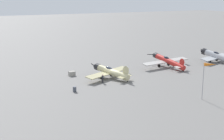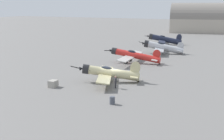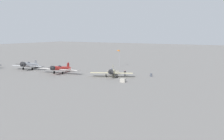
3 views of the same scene
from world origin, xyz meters
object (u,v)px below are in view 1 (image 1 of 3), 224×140
at_px(airplane_mid_apron, 167,61).
at_px(airplane_far_line, 217,56).
at_px(equipment_crate, 72,74).
at_px(windsock_mast, 209,66).
at_px(fuel_drum, 75,89).
at_px(ground_crew_mechanic, 103,78).
at_px(airplane_foreground, 110,72).

xyz_separation_m(airplane_mid_apron, airplane_far_line, (-14.44, 0.72, -0.03)).
relative_size(equipment_crate, windsock_mast, 0.23).
bearing_deg(airplane_far_line, equipment_crate, 68.17).
height_order(equipment_crate, fuel_drum, equipment_crate).
bearing_deg(ground_crew_mechanic, airplane_foreground, -90.54).
bearing_deg(airplane_mid_apron, airplane_foreground, 92.26).
xyz_separation_m(airplane_mid_apron, ground_crew_mechanic, (19.05, 5.73, -0.51)).
bearing_deg(fuel_drum, airplane_far_line, -168.72).
relative_size(airplane_mid_apron, airplane_far_line, 1.22).
bearing_deg(ground_crew_mechanic, airplane_mid_apron, -116.05).
relative_size(airplane_far_line, windsock_mast, 1.77).
distance_m(airplane_foreground, equipment_crate, 8.33).
height_order(airplane_far_line, windsock_mast, windsock_mast).
bearing_deg(airplane_mid_apron, windsock_mast, 151.75).
bearing_deg(equipment_crate, ground_crew_mechanic, 113.66).
relative_size(airplane_mid_apron, equipment_crate, 9.59).
bearing_deg(windsock_mast, airplane_mid_apron, -109.46).
relative_size(airplane_mid_apron, ground_crew_mechanic, 7.84).
relative_size(ground_crew_mechanic, windsock_mast, 0.28).
relative_size(equipment_crate, fuel_drum, 1.54).
relative_size(airplane_foreground, airplane_mid_apron, 0.87).
bearing_deg(windsock_mast, ground_crew_mechanic, -55.75).
relative_size(airplane_far_line, fuel_drum, 12.06).
xyz_separation_m(airplane_foreground, windsock_mast, (-8.39, 19.02, 4.17)).
bearing_deg(airplane_foreground, ground_crew_mechanic, 106.99).
bearing_deg(airplane_mid_apron, airplane_far_line, -101.65).
relative_size(airplane_foreground, windsock_mast, 1.88).
xyz_separation_m(airplane_mid_apron, windsock_mast, (7.84, 22.19, 4.03)).
distance_m(airplane_mid_apron, equipment_crate, 22.67).
height_order(fuel_drum, windsock_mast, windsock_mast).
height_order(airplane_mid_apron, ground_crew_mechanic, airplane_mid_apron).
distance_m(ground_crew_mechanic, fuel_drum, 7.41).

